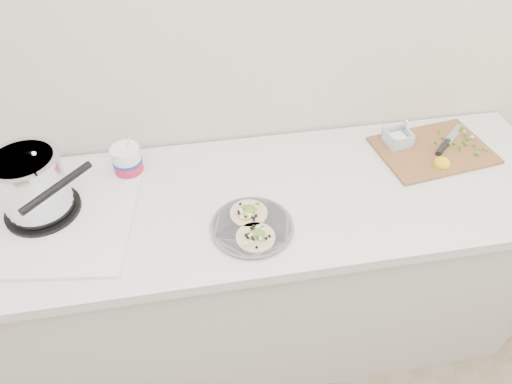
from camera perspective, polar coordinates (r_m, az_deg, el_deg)
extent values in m
cube|color=beige|center=(1.55, -7.39, 17.70)|extent=(3.50, 0.05, 2.60)
cube|color=beige|center=(1.89, -4.31, -10.96)|extent=(2.40, 0.62, 0.86)
cube|color=silver|center=(1.54, -5.09, -1.73)|extent=(2.44, 0.66, 0.04)
cube|color=silver|center=(1.62, -24.90, -2.31)|extent=(0.64, 0.61, 0.01)
cylinder|color=black|center=(1.61, -25.03, -1.97)|extent=(0.23, 0.23, 0.01)
torus|color=black|center=(1.60, -25.21, -1.55)|extent=(0.20, 0.20, 0.02)
cylinder|color=silver|center=(1.54, -26.31, 1.12)|extent=(0.20, 0.20, 0.18)
cylinder|color=#5C5C63|center=(1.43, -0.50, -4.41)|extent=(0.25, 0.25, 0.01)
cylinder|color=#5C5C63|center=(1.42, -0.50, -4.27)|extent=(0.26, 0.26, 0.00)
cylinder|color=white|center=(1.64, -15.76, 3.64)|extent=(0.10, 0.10, 0.12)
cylinder|color=red|center=(1.64, -15.68, 3.31)|extent=(0.10, 0.10, 0.04)
cylinder|color=#192D99|center=(1.63, -15.80, 3.81)|extent=(0.10, 0.10, 0.01)
cube|color=brown|center=(1.84, 21.25, 4.92)|extent=(0.44, 0.34, 0.01)
cube|color=white|center=(1.81, 17.24, 6.33)|extent=(0.06, 0.06, 0.03)
ellipsoid|color=yellow|center=(1.76, 22.27, 3.56)|extent=(0.06, 0.06, 0.05)
cube|color=silver|center=(1.94, 23.47, 6.66)|extent=(0.13, 0.12, 0.00)
cube|color=black|center=(1.84, 22.33, 5.18)|extent=(0.09, 0.08, 0.02)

